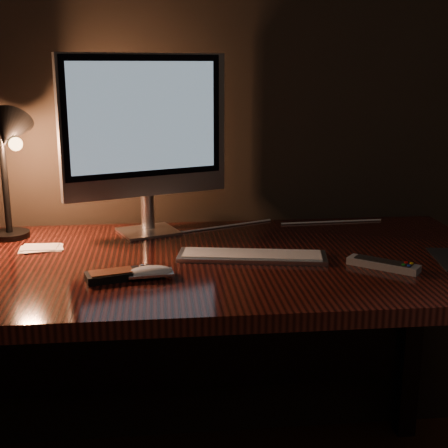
{
  "coord_description": "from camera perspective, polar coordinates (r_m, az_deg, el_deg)",
  "views": [
    {
      "loc": [
        -0.06,
        0.36,
        1.22
      ],
      "look_at": [
        0.08,
        1.73,
        0.87
      ],
      "focal_mm": 50.0,
      "sensor_mm": 36.0,
      "label": 1
    }
  ],
  "objects": [
    {
      "name": "tv_remote",
      "position": [
        1.54,
        14.35,
        -3.59
      ],
      "size": [
        0.16,
        0.14,
        0.02
      ],
      "rotation": [
        0.0,
        0.0,
        -0.69
      ],
      "color": "gray",
      "rests_on": "desk"
    },
    {
      "name": "keyboard",
      "position": [
        1.57,
        2.58,
        -2.91
      ],
      "size": [
        0.38,
        0.17,
        0.01
      ],
      "primitive_type": "cube",
      "rotation": [
        0.0,
        0.0,
        -0.18
      ],
      "color": "silver",
      "rests_on": "desk"
    },
    {
      "name": "media_remote",
      "position": [
        1.44,
        -9.52,
        -4.58
      ],
      "size": [
        0.16,
        0.09,
        0.03
      ],
      "rotation": [
        0.0,
        0.0,
        0.27
      ],
      "color": "black",
      "rests_on": "desk"
    },
    {
      "name": "monitor",
      "position": [
        1.76,
        -7.24,
        8.57
      ],
      "size": [
        0.46,
        0.2,
        0.5
      ],
      "rotation": [
        0.0,
        0.0,
        0.36
      ],
      "color": "silver",
      "rests_on": "desk"
    },
    {
      "name": "papers",
      "position": [
        1.72,
        -16.39,
        -2.13
      ],
      "size": [
        0.12,
        0.08,
        0.01
      ],
      "primitive_type": "cube",
      "rotation": [
        0.0,
        0.0,
        0.08
      ],
      "color": "white",
      "rests_on": "desk"
    },
    {
      "name": "cable",
      "position": [
        1.89,
        5.0,
        -0.1
      ],
      "size": [
        0.65,
        0.13,
        0.01
      ],
      "primitive_type": "cylinder",
      "rotation": [
        0.0,
        1.57,
        0.19
      ],
      "color": "white",
      "rests_on": "desk"
    },
    {
      "name": "mouse",
      "position": [
        1.44,
        -6.73,
        -4.53
      ],
      "size": [
        0.11,
        0.06,
        0.02
      ],
      "primitive_type": "ellipsoid",
      "rotation": [
        0.0,
        0.0,
        0.11
      ],
      "color": "white",
      "rests_on": "desk"
    },
    {
      "name": "desk",
      "position": [
        1.68,
        -3.55,
        -6.68
      ],
      "size": [
        1.6,
        0.75,
        0.75
      ],
      "color": "#3E140E",
      "rests_on": "ground"
    },
    {
      "name": "desk_lamp",
      "position": [
        1.77,
        -19.08,
        6.38
      ],
      "size": [
        0.17,
        0.19,
        0.37
      ],
      "rotation": [
        0.0,
        0.0,
        0.26
      ],
      "color": "black",
      "rests_on": "desk"
    }
  ]
}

